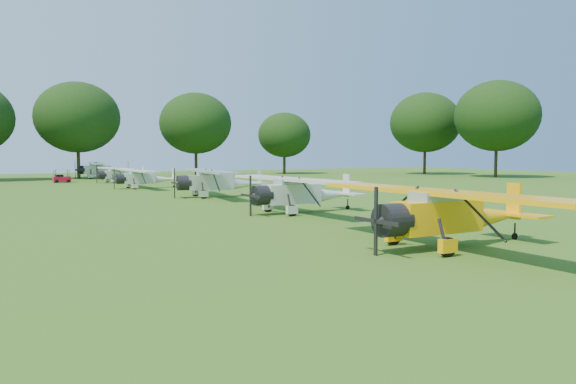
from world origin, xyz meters
The scene contains 9 objects.
ground centered at (0.00, 0.00, 0.00)m, with size 160.00×160.00×0.00m, color #2E4D13.
tree_belt centered at (3.57, 0.16, 8.03)m, with size 137.36×130.27×14.52m.
aircraft_2 centered at (-0.17, -7.63, 1.35)m, with size 7.36×11.68×2.31m.
aircraft_3 centered at (1.27, 5.21, 1.29)m, with size 7.05×11.20×2.21m.
aircraft_4 centered at (1.69, 18.34, 1.34)m, with size 7.37×11.70×2.30m.
aircraft_5 centered at (-0.32, 31.82, 1.14)m, with size 6.19×9.83×1.94m.
aircraft_6 centered at (0.28, 43.83, 1.09)m, with size 5.96×9.49×1.86m.
aircraft_7 centered at (0.82, 56.60, 1.35)m, with size 7.44×11.81×2.32m.
golf_cart centered at (-5.69, 47.08, 0.54)m, with size 1.95×1.29×1.60m.
Camera 1 is at (-15.39, -22.27, 3.44)m, focal length 35.00 mm.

